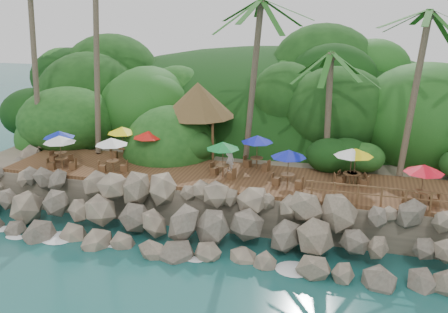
# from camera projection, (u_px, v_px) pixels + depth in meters

# --- Properties ---
(ground) EXTENTS (140.00, 140.00, 0.00)m
(ground) POSITION_uv_depth(u_px,v_px,m) (189.00, 262.00, 22.82)
(ground) COLOR #19514F
(ground) RESTS_ON ground
(land_base) EXTENTS (32.00, 25.20, 2.10)m
(land_base) POSITION_uv_depth(u_px,v_px,m) (260.00, 149.00, 37.22)
(land_base) COLOR gray
(land_base) RESTS_ON ground
(jungle_hill) EXTENTS (44.80, 28.00, 15.40)m
(jungle_hill) POSITION_uv_depth(u_px,v_px,m) (276.00, 138.00, 44.42)
(jungle_hill) COLOR #143811
(jungle_hill) RESTS_ON ground
(seawall) EXTENTS (29.00, 4.00, 2.30)m
(seawall) POSITION_uv_depth(u_px,v_px,m) (202.00, 222.00, 24.32)
(seawall) COLOR gray
(seawall) RESTS_ON ground
(terrace) EXTENTS (26.00, 5.00, 0.20)m
(terrace) POSITION_uv_depth(u_px,v_px,m) (224.00, 177.00, 27.69)
(terrace) COLOR brown
(terrace) RESTS_ON land_base
(jungle_foliage) EXTENTS (44.00, 16.00, 12.00)m
(jungle_foliage) POSITION_uv_depth(u_px,v_px,m) (257.00, 166.00, 36.61)
(jungle_foliage) COLOR #143811
(jungle_foliage) RESTS_ON ground
(foam_line) EXTENTS (25.20, 0.80, 0.06)m
(foam_line) POSITION_uv_depth(u_px,v_px,m) (191.00, 258.00, 23.08)
(foam_line) COLOR white
(foam_line) RESTS_ON ground
(palapa) EXTENTS (4.72, 4.72, 4.60)m
(palapa) POSITION_uv_depth(u_px,v_px,m) (198.00, 100.00, 31.09)
(palapa) COLOR brown
(palapa) RESTS_ON ground
(dining_clusters) EXTENTS (22.36, 5.08, 2.04)m
(dining_clusters) POSITION_uv_depth(u_px,v_px,m) (210.00, 146.00, 27.21)
(dining_clusters) COLOR brown
(dining_clusters) RESTS_ON terrace
(railing) EXTENTS (8.30, 0.10, 1.00)m
(railing) POSITION_uv_depth(u_px,v_px,m) (394.00, 196.00, 22.96)
(railing) COLOR brown
(railing) RESTS_ON terrace
(waiter) EXTENTS (0.67, 0.57, 1.57)m
(waiter) POSITION_uv_depth(u_px,v_px,m) (230.00, 159.00, 27.95)
(waiter) COLOR white
(waiter) RESTS_ON terrace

